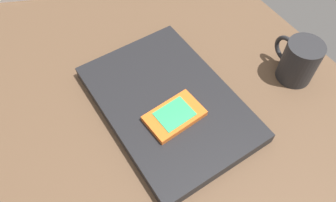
% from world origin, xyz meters
% --- Properties ---
extents(desk_surface, '(1.20, 0.80, 0.03)m').
position_xyz_m(desk_surface, '(0.00, 0.00, 0.01)').
color(desk_surface, brown).
rests_on(desk_surface, ground).
extents(laptop_closed, '(0.34, 0.24, 0.03)m').
position_xyz_m(laptop_closed, '(0.03, -0.03, 0.04)').
color(laptop_closed, black).
rests_on(laptop_closed, desk_surface).
extents(cell_phone_on_laptop, '(0.07, 0.11, 0.01)m').
position_xyz_m(cell_phone_on_laptop, '(-0.01, -0.02, 0.06)').
color(cell_phone_on_laptop, orange).
rests_on(cell_phone_on_laptop, laptop_closed).
extents(coffee_mug, '(0.10, 0.07, 0.09)m').
position_xyz_m(coffee_mug, '(-0.04, -0.29, 0.07)').
color(coffee_mug, '#262628').
rests_on(coffee_mug, desk_surface).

